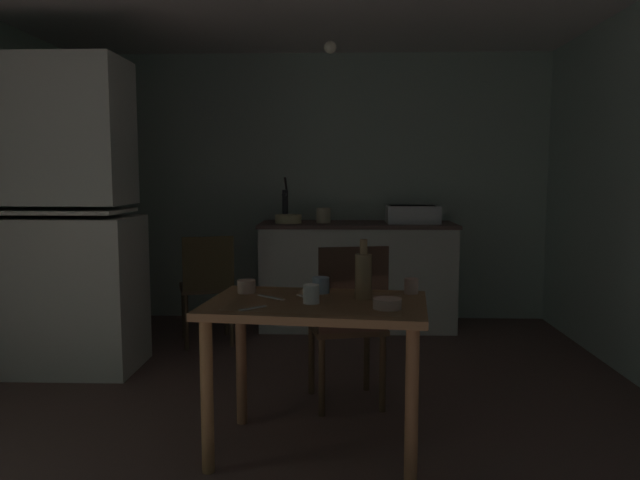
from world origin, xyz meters
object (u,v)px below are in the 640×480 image
object	(u,v)px
mixing_bowl_counter	(288,219)
teacup_cream	(411,286)
hand_pump	(285,203)
hutch_cabinet	(59,227)
chair_far_side	(349,321)
chair_by_counter	(207,285)
glass_bottle	(363,275)
serving_bowl_wide	(387,303)
dining_table	(316,325)
sink_basin	(412,214)

from	to	relation	value
mixing_bowl_counter	teacup_cream	bearing A→B (deg)	-69.80
teacup_cream	hand_pump	bearing A→B (deg)	110.21
hutch_cabinet	chair_far_side	bearing A→B (deg)	-17.90
teacup_cream	chair_far_side	bearing A→B (deg)	129.75
hutch_cabinet	teacup_cream	world-z (taller)	hutch_cabinet
mixing_bowl_counter	chair_by_counter	world-z (taller)	mixing_bowl_counter
hand_pump	chair_far_side	distance (m)	2.03
chair_far_side	glass_bottle	xyz separation A→B (m)	(0.06, -0.50, 0.34)
hand_pump	serving_bowl_wide	distance (m)	2.68
serving_bowl_wide	dining_table	bearing A→B (deg)	155.87
mixing_bowl_counter	dining_table	distance (m)	2.39
hutch_cabinet	chair_far_side	xyz separation A→B (m)	(1.91, -0.62, -0.47)
dining_table	teacup_cream	bearing A→B (deg)	23.16
dining_table	serving_bowl_wide	bearing A→B (deg)	-24.13
glass_bottle	sink_basin	bearing A→B (deg)	77.75
mixing_bowl_counter	hutch_cabinet	bearing A→B (deg)	-140.78
sink_basin	chair_far_side	xyz separation A→B (m)	(-0.57, -1.83, -0.48)
chair_by_counter	glass_bottle	size ratio (longest dim) A/B	3.02
sink_basin	hutch_cabinet	bearing A→B (deg)	-153.92
chair_by_counter	hutch_cabinet	bearing A→B (deg)	-144.20
hand_pump	sink_basin	bearing A→B (deg)	-2.38
sink_basin	teacup_cream	size ratio (longest dim) A/B	5.84
teacup_cream	sink_basin	bearing A→B (deg)	83.10
mixing_bowl_counter	teacup_cream	size ratio (longest dim) A/B	2.99
hutch_cabinet	dining_table	xyz separation A→B (m)	(1.76, -1.18, -0.35)
hutch_cabinet	hand_pump	world-z (taller)	hutch_cabinet
mixing_bowl_counter	chair_far_side	distance (m)	1.90
sink_basin	hand_pump	distance (m)	1.09
hand_pump	chair_by_counter	world-z (taller)	hand_pump
teacup_cream	glass_bottle	world-z (taller)	glass_bottle
hand_pump	chair_far_side	size ratio (longest dim) A/B	0.42
hutch_cabinet	chair_by_counter	world-z (taller)	hutch_cabinet
hutch_cabinet	sink_basin	bearing A→B (deg)	26.08
hutch_cabinet	hand_pump	bearing A→B (deg)	42.16
serving_bowl_wide	glass_bottle	size ratio (longest dim) A/B	0.44
hutch_cabinet	mixing_bowl_counter	bearing A→B (deg)	39.22
chair_far_side	glass_bottle	bearing A→B (deg)	-83.05
chair_by_counter	teacup_cream	xyz separation A→B (m)	(1.37, -1.59, 0.30)
hutch_cabinet	hand_pump	distance (m)	1.88
hutch_cabinet	chair_by_counter	xyz separation A→B (m)	(0.85, 0.61, -0.50)
hand_pump	glass_bottle	distance (m)	2.46
hand_pump	mixing_bowl_counter	size ratio (longest dim) A/B	1.73
chair_by_counter	serving_bowl_wide	xyz separation A→B (m)	(1.22, -1.93, 0.28)
mixing_bowl_counter	dining_table	size ratio (longest dim) A/B	0.21
sink_basin	chair_by_counter	distance (m)	1.82
hand_pump	teacup_cream	distance (m)	2.41
chair_by_counter	hand_pump	bearing A→B (deg)	50.02
chair_by_counter	mixing_bowl_counter	bearing A→B (deg)	43.68
sink_basin	glass_bottle	distance (m)	2.39
hand_pump	serving_bowl_wide	size ratio (longest dim) A/B	3.13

